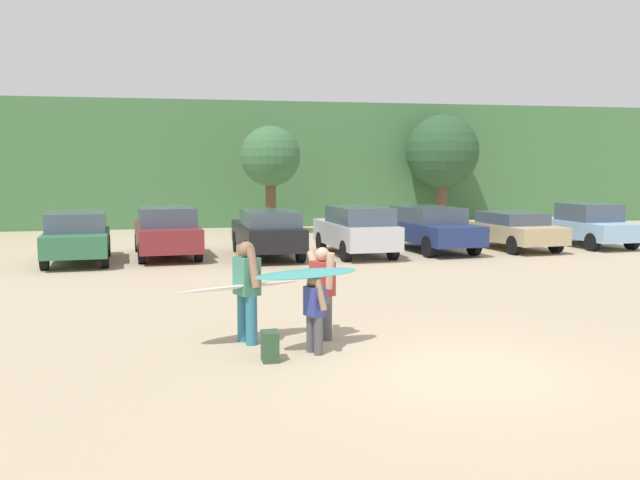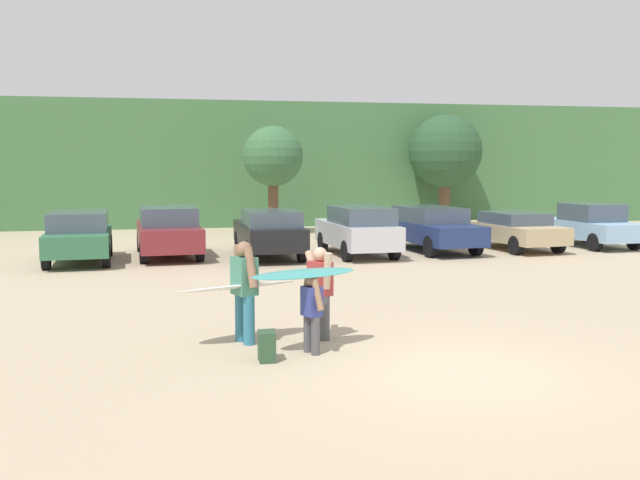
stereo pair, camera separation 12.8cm
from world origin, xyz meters
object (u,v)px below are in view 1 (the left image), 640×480
(surfboard_white, at_px, (239,287))
(backpack_dropped, at_px, (270,346))
(parked_car_black, at_px, (268,232))
(parked_car_sky_blue, at_px, (588,225))
(person_child, at_px, (315,309))
(parked_car_silver, at_px, (356,229))
(person_companion, at_px, (322,287))
(parked_car_forest_green, at_px, (77,236))
(parked_car_tan, at_px, (512,229))
(surfboard_teal, at_px, (307,274))
(parked_car_maroon, at_px, (166,231))
(person_adult, at_px, (247,286))
(parked_car_navy, at_px, (429,227))

(surfboard_white, bearing_deg, backpack_dropped, 85.33)
(parked_car_black, height_order, parked_car_sky_blue, parked_car_sky_blue)
(parked_car_sky_blue, relative_size, person_child, 3.35)
(person_child, bearing_deg, parked_car_silver, -130.54)
(person_companion, bearing_deg, parked_car_forest_green, -86.50)
(parked_car_tan, relative_size, person_companion, 2.76)
(parked_car_tan, relative_size, surfboard_teal, 2.30)
(surfboard_teal, height_order, backpack_dropped, surfboard_teal)
(parked_car_maroon, relative_size, backpack_dropped, 10.79)
(person_companion, distance_m, surfboard_teal, 0.97)
(parked_car_silver, bearing_deg, surfboard_white, 152.18)
(parked_car_maroon, distance_m, person_companion, 11.91)
(person_child, bearing_deg, parked_car_sky_blue, -158.23)
(parked_car_maroon, bearing_deg, backpack_dropped, -177.35)
(person_companion, xyz_separation_m, backpack_dropped, (-1.05, -1.19, -0.65))
(parked_car_black, height_order, surfboard_teal, parked_car_black)
(person_companion, bearing_deg, parked_car_maroon, -99.88)
(person_child, relative_size, surfboard_teal, 0.66)
(person_companion, bearing_deg, parked_car_tan, -152.03)
(parked_car_tan, relative_size, surfboard_white, 1.94)
(backpack_dropped, bearing_deg, person_adult, 100.63)
(person_adult, height_order, backpack_dropped, person_adult)
(parked_car_black, height_order, person_companion, person_companion)
(surfboard_white, relative_size, backpack_dropped, 4.92)
(person_child, height_order, surfboard_white, person_child)
(parked_car_silver, distance_m, person_companion, 11.13)
(surfboard_teal, distance_m, backpack_dropped, 1.26)
(parked_car_maroon, height_order, person_companion, parked_car_maroon)
(parked_car_sky_blue, bearing_deg, parked_car_tan, 91.55)
(surfboard_teal, bearing_deg, surfboard_white, -60.55)
(person_companion, height_order, surfboard_white, person_companion)
(parked_car_navy, distance_m, parked_car_tan, 3.01)
(surfboard_teal, bearing_deg, person_child, 115.24)
(person_adult, bearing_deg, parked_car_tan, -155.63)
(parked_car_navy, distance_m, person_adult, 13.58)
(backpack_dropped, bearing_deg, parked_car_sky_blue, 43.59)
(parked_car_black, bearing_deg, person_child, 174.55)
(parked_car_forest_green, distance_m, parked_car_silver, 8.65)
(person_adult, distance_m, person_child, 1.31)
(person_adult, xyz_separation_m, person_companion, (1.27, 0.03, -0.07))
(parked_car_sky_blue, height_order, person_companion, parked_car_sky_blue)
(parked_car_black, relative_size, parked_car_sky_blue, 1.13)
(parked_car_black, xyz_separation_m, backpack_dropped, (-1.54, -11.97, -0.59))
(parked_car_maroon, relative_size, parked_car_sky_blue, 1.17)
(parked_car_forest_green, relative_size, parked_car_black, 0.91)
(parked_car_forest_green, bearing_deg, parked_car_tan, -91.89)
(parked_car_forest_green, height_order, parked_car_sky_blue, parked_car_sky_blue)
(parked_car_tan, xyz_separation_m, parked_car_sky_blue, (3.15, 0.31, 0.08))
(parked_car_navy, height_order, person_companion, person_companion)
(parked_car_forest_green, height_order, surfboard_teal, parked_car_forest_green)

